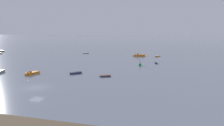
{
  "coord_description": "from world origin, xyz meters",
  "views": [
    {
      "loc": [
        25.51,
        -35.34,
        11.65
      ],
      "look_at": [
        7.69,
        31.65,
        0.49
      ],
      "focal_mm": 32.97,
      "sensor_mm": 36.0,
      "label": 1
    }
  ],
  "objects": [
    {
      "name": "ground_plane",
      "position": [
        0.0,
        0.0,
        0.0
      ],
      "size": [
        800.0,
        800.0,
        0.0
      ],
      "primitive_type": "plane",
      "color": "gray"
    },
    {
      "name": "motorboat_moored_0",
      "position": [
        13.06,
        56.08,
        0.26
      ],
      "size": [
        5.92,
        3.9,
        1.92
      ],
      "rotation": [
        0.0,
        0.0,
        3.53
      ],
      "color": "orange",
      "rests_on": "ground"
    },
    {
      "name": "rowboat_moored_0",
      "position": [
        22.03,
        37.8,
        0.12
      ],
      "size": [
        1.72,
        3.05,
        0.46
      ],
      "rotation": [
        0.0,
        0.0,
        4.98
      ],
      "color": "navy",
      "rests_on": "ground"
    },
    {
      "name": "rowboat_moored_2",
      "position": [
        21.71,
        57.38,
        0.15
      ],
      "size": [
        2.99,
        3.45,
        0.54
      ],
      "rotation": [
        0.0,
        0.0,
        4.07
      ],
      "color": "orange",
      "rests_on": "ground"
    },
    {
      "name": "motorboat_moored_2",
      "position": [
        -9.07,
        10.49,
        0.21
      ],
      "size": [
        2.52,
        4.64,
        1.51
      ],
      "rotation": [
        0.0,
        0.0,
        4.48
      ],
      "color": "orange",
      "rests_on": "ground"
    },
    {
      "name": "rowboat_moored_3",
      "position": [
        -13.75,
        60.81,
        0.14
      ],
      "size": [
        3.3,
        2.59,
        0.5
      ],
      "rotation": [
        0.0,
        0.0,
        0.54
      ],
      "color": "gray",
      "rests_on": "ground"
    },
    {
      "name": "rowboat_moored_4",
      "position": [
        2.03,
        14.74,
        0.15
      ],
      "size": [
        3.25,
        3.57,
        0.57
      ],
      "rotation": [
        0.0,
        0.0,
        4.02
      ],
      "color": "navy",
      "rests_on": "ground"
    },
    {
      "name": "rowboat_moored_5",
      "position": [
        -62.22,
        58.09,
        0.2
      ],
      "size": [
        4.89,
        3.41,
        0.73
      ],
      "rotation": [
        0.0,
        0.0,
        2.71
      ],
      "color": "black",
      "rests_on": "ground"
    },
    {
      "name": "rowboat_moored_6",
      "position": [
        10.77,
        13.27,
        0.13
      ],
      "size": [
        3.12,
        2.47,
        0.48
      ],
      "rotation": [
        0.0,
        0.0,
        3.7
      ],
      "color": "navy",
      "rests_on": "ground"
    },
    {
      "name": "channel_buoy",
      "position": [
        17.28,
        31.35,
        0.46
      ],
      "size": [
        0.9,
        0.9,
        2.3
      ],
      "color": "#198C2D",
      "rests_on": "ground"
    }
  ]
}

